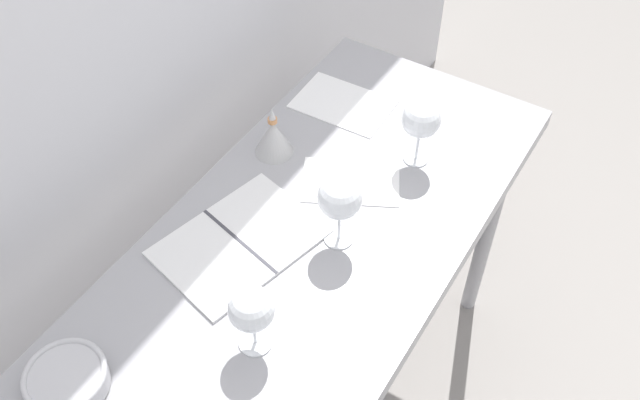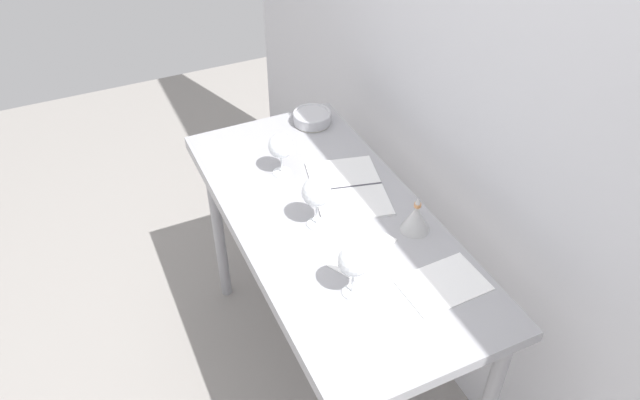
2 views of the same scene
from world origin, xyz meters
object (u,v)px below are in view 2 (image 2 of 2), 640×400
object	(u,v)px
wine_glass_near_right	(354,262)
tasting_bowl	(312,117)
open_notebook	(348,188)
tasting_sheet_upper	(358,249)
wine_glass_near_center	(317,193)
tasting_sheet_lower	(443,284)
wine_glass_near_left	(281,147)
decanter_funnel	(416,218)

from	to	relation	value
wine_glass_near_right	tasting_bowl	world-z (taller)	wine_glass_near_right
wine_glass_near_right	open_notebook	bearing A→B (deg)	154.41
open_notebook	tasting_sheet_upper	xyz separation A→B (m)	(0.30, -0.12, -0.00)
wine_glass_near_center	tasting_bowl	size ratio (longest dim) A/B	1.18
open_notebook	tasting_sheet_upper	size ratio (longest dim) A/B	1.71
tasting_sheet_upper	tasting_sheet_lower	bearing A→B (deg)	6.44
open_notebook	wine_glass_near_center	bearing A→B (deg)	-41.19
wine_glass_near_center	open_notebook	distance (m)	0.26
wine_glass_near_center	tasting_sheet_upper	xyz separation A→B (m)	(0.17, 0.07, -0.13)
wine_glass_near_center	open_notebook	xyz separation A→B (m)	(-0.13, 0.18, -0.13)
wine_glass_near_left	tasting_sheet_upper	distance (m)	0.51
wine_glass_near_left	wine_glass_near_right	xyz separation A→B (m)	(0.65, -0.04, 0.01)
wine_glass_near_center	wine_glass_near_left	size ratio (longest dim) A/B	1.12
tasting_sheet_upper	wine_glass_near_center	bearing A→B (deg)	174.65
open_notebook	tasting_sheet_upper	world-z (taller)	open_notebook
decanter_funnel	wine_glass_near_right	bearing A→B (deg)	-62.90
decanter_funnel	wine_glass_near_center	bearing A→B (deg)	-119.34
wine_glass_near_center	tasting_sheet_lower	size ratio (longest dim) A/B	0.73
tasting_bowl	decanter_funnel	world-z (taller)	decanter_funnel
wine_glass_near_right	decanter_funnel	bearing A→B (deg)	117.10
wine_glass_near_left	decanter_funnel	size ratio (longest dim) A/B	1.19
wine_glass_near_right	tasting_sheet_lower	xyz separation A→B (m)	(0.09, 0.27, -0.13)
open_notebook	tasting_sheet_lower	size ratio (longest dim) A/B	1.58
tasting_sheet_upper	tasting_sheet_lower	xyz separation A→B (m)	(0.24, 0.16, 0.00)
wine_glass_near_center	wine_glass_near_left	xyz separation A→B (m)	(-0.32, 0.00, -0.02)
tasting_sheet_upper	tasting_bowl	distance (m)	0.78
tasting_sheet_upper	tasting_sheet_lower	world-z (taller)	same
wine_glass_near_left	tasting_bowl	size ratio (longest dim) A/B	1.05
wine_glass_near_right	tasting_sheet_lower	size ratio (longest dim) A/B	0.71
wine_glass_near_left	decanter_funnel	distance (m)	0.56
tasting_sheet_lower	wine_glass_near_left	bearing A→B (deg)	-164.62
wine_glass_near_left	tasting_bowl	distance (m)	0.38
tasting_sheet_upper	decanter_funnel	world-z (taller)	decanter_funnel
wine_glass_near_right	tasting_sheet_lower	distance (m)	0.31
wine_glass_near_right	tasting_bowl	size ratio (longest dim) A/B	1.13
tasting_sheet_upper	decanter_funnel	xyz separation A→B (m)	(-0.01, 0.22, 0.05)
wine_glass_near_center	wine_glass_near_right	bearing A→B (deg)	-5.80
decanter_funnel	open_notebook	bearing A→B (deg)	-160.57
open_notebook	tasting_sheet_lower	bearing A→B (deg)	18.78
wine_glass_near_center	tasting_bowl	bearing A→B (deg)	156.92
wine_glass_near_right	open_notebook	world-z (taller)	wine_glass_near_right
wine_glass_near_left	tasting_sheet_lower	world-z (taller)	wine_glass_near_left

